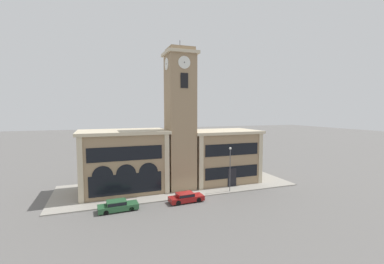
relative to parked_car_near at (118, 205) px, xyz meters
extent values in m
plane|color=#605E5B|center=(10.10, 1.22, -0.70)|extent=(300.00, 300.00, 0.00)
cube|color=gray|center=(10.10, 7.53, -0.62)|extent=(37.66, 12.63, 0.15)
cube|color=#937A5B|center=(10.10, 6.09, 9.76)|extent=(4.14, 4.14, 20.91)
cube|color=beige|center=(10.10, 6.09, 20.44)|extent=(4.84, 4.84, 0.45)
cube|color=#937A5B|center=(10.10, 6.09, 20.96)|extent=(3.81, 3.81, 0.60)
cylinder|color=#4C4C51|center=(10.10, 6.09, 21.86)|extent=(0.10, 0.10, 1.20)
cylinder|color=silver|center=(10.10, 3.97, 18.79)|extent=(1.85, 0.10, 1.85)
cylinder|color=black|center=(10.10, 3.90, 18.79)|extent=(0.15, 0.04, 0.15)
cylinder|color=silver|center=(7.98, 6.09, 18.79)|extent=(0.10, 1.85, 1.85)
cylinder|color=black|center=(7.91, 6.09, 18.79)|extent=(0.04, 0.15, 0.15)
cube|color=black|center=(10.10, 3.98, 16.16)|extent=(1.16, 0.10, 2.20)
cube|color=#937A5B|center=(1.50, 7.93, 3.81)|extent=(12.46, 7.83, 9.00)
cube|color=beige|center=(1.50, 7.93, 8.53)|extent=(13.16, 8.53, 0.45)
cube|color=beige|center=(-4.38, 3.96, 3.81)|extent=(0.70, 0.16, 9.00)
cube|color=beige|center=(7.38, 3.96, 3.81)|extent=(0.70, 0.16, 9.00)
cube|color=black|center=(1.50, 3.98, 5.79)|extent=(10.22, 0.10, 1.98)
cube|color=black|center=(1.50, 3.98, 1.46)|extent=(9.97, 0.10, 2.88)
cylinder|color=black|center=(-1.62, 3.97, 2.90)|extent=(2.74, 0.06, 2.74)
cylinder|color=black|center=(1.50, 3.97, 2.90)|extent=(2.74, 0.06, 2.74)
cylinder|color=black|center=(4.61, 3.97, 2.90)|extent=(2.74, 0.06, 2.74)
cube|color=#937A5B|center=(18.23, 7.93, 3.60)|extent=(11.52, 7.83, 8.58)
cube|color=beige|center=(18.23, 7.93, 8.11)|extent=(12.22, 8.53, 0.45)
cube|color=beige|center=(12.82, 3.96, 3.60)|extent=(0.70, 0.16, 8.58)
cube|color=beige|center=(23.64, 3.96, 3.60)|extent=(0.70, 0.16, 8.58)
cube|color=black|center=(18.23, 3.98, 5.48)|extent=(9.45, 0.10, 1.89)
cube|color=black|center=(18.23, 3.97, 0.85)|extent=(1.50, 0.12, 3.09)
cube|color=black|center=(18.23, 3.98, 1.78)|extent=(9.45, 0.10, 1.92)
cube|color=#285633|center=(0.07, 0.00, -0.20)|extent=(4.92, 2.06, 0.66)
cube|color=#285633|center=(-0.13, -0.01, 0.38)|extent=(2.40, 1.76, 0.51)
cube|color=black|center=(-0.13, -0.01, 0.38)|extent=(2.31, 1.80, 0.38)
cylinder|color=black|center=(1.53, 0.88, -0.39)|extent=(0.61, 0.25, 0.61)
cylinder|color=black|center=(1.61, -0.74, -0.39)|extent=(0.61, 0.25, 0.61)
cylinder|color=black|center=(-1.47, 0.75, -0.39)|extent=(0.61, 0.25, 0.61)
cylinder|color=black|center=(-1.39, -0.88, -0.39)|extent=(0.61, 0.25, 0.61)
cube|color=maroon|center=(9.03, 0.00, -0.18)|extent=(4.80, 2.04, 0.64)
cube|color=maroon|center=(8.84, -0.01, 0.37)|extent=(2.34, 1.75, 0.47)
cube|color=black|center=(8.84, -0.01, 0.37)|extent=(2.25, 1.78, 0.35)
cylinder|color=black|center=(10.46, 0.87, -0.34)|extent=(0.71, 0.25, 0.70)
cylinder|color=black|center=(10.53, -0.73, -0.34)|extent=(0.71, 0.25, 0.70)
cylinder|color=black|center=(7.53, 0.74, -0.34)|extent=(0.71, 0.25, 0.70)
cylinder|color=black|center=(7.61, -0.87, -0.34)|extent=(0.71, 0.25, 0.70)
cylinder|color=#4C4C51|center=(16.66, 1.80, 2.67)|extent=(0.12, 0.12, 6.44)
sphere|color=silver|center=(16.66, 1.80, 6.07)|extent=(0.36, 0.36, 0.36)
camera|label=1|loc=(-1.90, -32.27, 11.74)|focal=24.00mm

